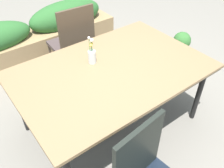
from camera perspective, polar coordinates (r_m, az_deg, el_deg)
The scene contains 6 objects.
ground_plane at distance 2.67m, azimuth -0.90°, elevation -7.71°, with size 12.00×12.00×0.00m, color gray.
dining_table at distance 2.17m, azimuth -0.00°, elevation 2.56°, with size 1.69×1.13×0.71m.
chair_far_side at distance 2.92m, azimuth -9.06°, elevation 9.93°, with size 0.47×0.47×0.98m.
flower_vase at distance 2.18m, azimuth -4.73°, elevation 6.84°, with size 0.07×0.07×0.27m.
planter_box at distance 3.51m, azimuth -17.99°, elevation 10.05°, with size 2.40×0.47×0.73m.
potted_plant at distance 3.58m, azimuth 15.87°, elevation 8.70°, with size 0.24×0.24×0.41m.
Camera 1 is at (-1.06, -1.46, 1.97)m, focal length 38.97 mm.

